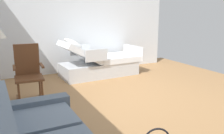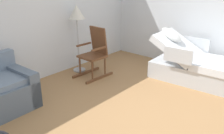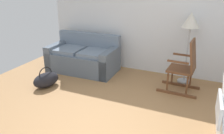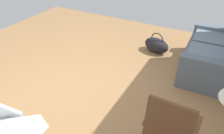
% 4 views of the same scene
% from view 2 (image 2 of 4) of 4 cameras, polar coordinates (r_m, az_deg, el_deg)
% --- Properties ---
extents(ground_plane, '(6.44, 6.44, 0.00)m').
position_cam_2_polar(ground_plane, '(3.90, 6.50, -11.35)').
color(ground_plane, '#9E7247').
extents(back_wall, '(5.35, 0.10, 2.70)m').
position_cam_2_polar(back_wall, '(5.16, -16.81, 11.93)').
color(back_wall, silver).
rests_on(back_wall, ground).
extents(side_wall, '(0.10, 5.08, 2.70)m').
position_cam_2_polar(side_wall, '(5.74, 22.38, 12.09)').
color(side_wall, silver).
rests_on(side_wall, ground).
extents(hospital_bed, '(1.09, 2.11, 1.05)m').
position_cam_2_polar(hospital_bed, '(5.25, 20.04, -0.14)').
color(hospital_bed, silver).
rests_on(hospital_bed, ground).
extents(rocking_chair, '(0.78, 0.52, 1.05)m').
position_cam_2_polar(rocking_chair, '(5.20, -4.03, 3.24)').
color(rocking_chair, brown).
rests_on(rocking_chair, ground).
extents(floor_lamp, '(0.34, 0.34, 1.48)m').
position_cam_2_polar(floor_lamp, '(5.35, -8.20, 11.55)').
color(floor_lamp, '#B2B5BA').
rests_on(floor_lamp, ground).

